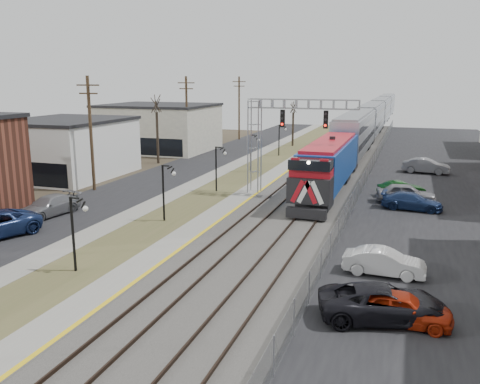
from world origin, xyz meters
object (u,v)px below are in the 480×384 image
at_px(signal_gantry, 274,130).
at_px(car_lot_a, 401,309).
at_px(train, 373,119).
at_px(car_lot_b, 384,263).

distance_m(signal_gantry, car_lot_a, 23.82).
relative_size(train, signal_gantry, 12.07).
distance_m(train, car_lot_b, 64.30).
bearing_deg(train, car_lot_a, -84.58).
distance_m(train, signal_gantry, 48.90).
bearing_deg(car_lot_b, signal_gantry, 34.59).
height_order(car_lot_a, car_lot_b, car_lot_a).
bearing_deg(car_lot_b, car_lot_a, -168.11).
xyz_separation_m(train, signal_gantry, (-4.28, -48.64, 2.65)).
bearing_deg(car_lot_a, signal_gantry, 27.31).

